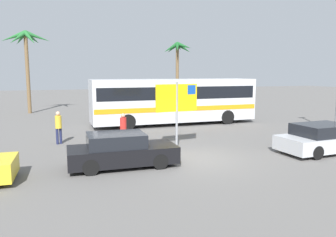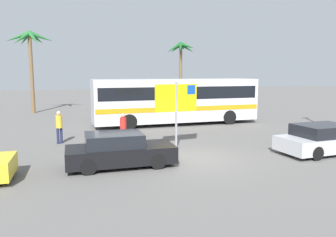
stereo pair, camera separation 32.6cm
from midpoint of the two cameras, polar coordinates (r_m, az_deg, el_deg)
name	(u,v)px [view 2 (the right image)]	position (r m, az deg, el deg)	size (l,w,h in m)	color
ground	(192,159)	(14.04, 4.78, -7.10)	(120.00, 120.00, 0.00)	#605E5B
bus_front_coach	(176,99)	(23.14, 1.79, 3.39)	(11.53, 2.63, 3.17)	silver
ferry_sign	(177,100)	(15.66, 2.20, 3.15)	(2.19, 0.38, 3.20)	gray
car_silver	(325,139)	(16.65, 26.14, -3.25)	(4.63, 2.12, 1.32)	#B7BABF
car_black	(119,150)	(12.99, -7.78, -5.50)	(4.20, 1.85, 1.32)	black
pedestrian_by_bus	(123,127)	(16.53, -7.23, -1.41)	(0.32, 0.32, 1.64)	#706656
pedestrian_crossing_lot	(59,125)	(17.71, -17.86, -1.00)	(0.32, 0.32, 1.69)	#1E2347
palm_tree_seaside	(181,55)	(34.32, 2.56, 10.94)	(3.07, 3.00, 6.72)	brown
palm_tree_inland	(30,46)	(31.98, -22.55, 11.48)	(4.08, 3.67, 7.27)	brown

